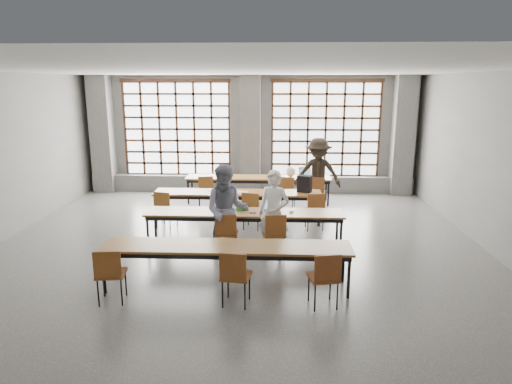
% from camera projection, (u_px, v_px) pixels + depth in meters
% --- Properties ---
extents(floor, '(11.00, 11.00, 0.00)m').
position_uv_depth(floor, '(236.00, 254.00, 8.95)').
color(floor, '#4F4F4D').
rests_on(floor, ground).
extents(ceiling, '(11.00, 11.00, 0.00)m').
position_uv_depth(ceiling, '(234.00, 69.00, 8.14)').
color(ceiling, silver).
rests_on(ceiling, floor).
extents(wall_back, '(10.00, 0.00, 10.00)m').
position_uv_depth(wall_back, '(251.00, 134.00, 13.89)').
color(wall_back, '#61615E').
rests_on(wall_back, floor).
extents(wall_front, '(10.00, 0.00, 10.00)m').
position_uv_depth(wall_front, '(164.00, 304.00, 3.20)').
color(wall_front, '#61615E').
rests_on(wall_front, floor).
extents(wall_right, '(0.00, 11.00, 11.00)m').
position_uv_depth(wall_right, '(507.00, 168.00, 8.33)').
color(wall_right, '#61615E').
rests_on(wall_right, floor).
extents(column_left, '(0.60, 0.55, 3.50)m').
position_uv_depth(column_left, '(102.00, 134.00, 13.82)').
color(column_left, '#545452').
rests_on(column_left, floor).
extents(column_mid, '(0.60, 0.55, 3.50)m').
position_uv_depth(column_mid, '(250.00, 135.00, 13.62)').
color(column_mid, '#545452').
rests_on(column_mid, floor).
extents(column_right, '(0.60, 0.55, 3.50)m').
position_uv_depth(column_right, '(403.00, 136.00, 13.42)').
color(column_right, '#545452').
rests_on(column_right, floor).
extents(window_left, '(3.32, 0.12, 3.00)m').
position_uv_depth(window_left, '(177.00, 129.00, 13.88)').
color(window_left, white).
rests_on(window_left, wall_back).
extents(window_right, '(3.32, 0.12, 3.00)m').
position_uv_depth(window_right, '(325.00, 130.00, 13.68)').
color(window_right, white).
rests_on(window_right, wall_back).
extents(sill_ledge, '(9.80, 0.35, 0.50)m').
position_uv_depth(sill_ledge, '(251.00, 184.00, 14.05)').
color(sill_ledge, '#545452').
rests_on(sill_ledge, floor).
extents(desk_row_a, '(4.00, 0.70, 0.73)m').
position_uv_depth(desk_row_a, '(258.00, 179.00, 12.67)').
color(desk_row_a, brown).
rests_on(desk_row_a, floor).
extents(desk_row_b, '(4.00, 0.70, 0.73)m').
position_uv_depth(desk_row_b, '(237.00, 194.00, 10.92)').
color(desk_row_b, brown).
rests_on(desk_row_b, floor).
extents(desk_row_c, '(4.00, 0.70, 0.73)m').
position_uv_depth(desk_row_c, '(244.00, 215.00, 9.24)').
color(desk_row_c, brown).
rests_on(desk_row_c, floor).
extents(desk_row_d, '(4.00, 0.70, 0.73)m').
position_uv_depth(desk_row_d, '(227.00, 249.00, 7.32)').
color(desk_row_d, brown).
rests_on(desk_row_d, floor).
extents(chair_back_left, '(0.50, 0.50, 0.88)m').
position_uv_depth(chair_back_left, '(206.00, 188.00, 12.15)').
color(chair_back_left, brown).
rests_on(chair_back_left, floor).
extents(chair_back_mid, '(0.49, 0.49, 0.88)m').
position_uv_depth(chair_back_mid, '(287.00, 189.00, 12.05)').
color(chair_back_mid, brown).
rests_on(chair_back_mid, floor).
extents(chair_back_right, '(0.51, 0.52, 0.88)m').
position_uv_depth(chair_back_right, '(317.00, 189.00, 12.02)').
color(chair_back_right, brown).
rests_on(chair_back_right, floor).
extents(chair_mid_left, '(0.52, 0.52, 0.88)m').
position_uv_depth(chair_mid_left, '(165.00, 206.00, 10.42)').
color(chair_mid_left, brown).
rests_on(chair_mid_left, floor).
extents(chair_mid_centre, '(0.51, 0.52, 0.88)m').
position_uv_depth(chair_mid_centre, '(252.00, 207.00, 10.33)').
color(chair_mid_centre, brown).
rests_on(chair_mid_centre, floor).
extents(chair_mid_right, '(0.46, 0.46, 0.88)m').
position_uv_depth(chair_mid_right, '(315.00, 207.00, 10.26)').
color(chair_mid_right, brown).
rests_on(chair_mid_right, floor).
extents(chair_front_left, '(0.43, 0.43, 0.88)m').
position_uv_depth(chair_front_left, '(226.00, 230.00, 8.67)').
color(chair_front_left, brown).
rests_on(chair_front_left, floor).
extents(chair_front_right, '(0.49, 0.50, 0.88)m').
position_uv_depth(chair_front_right, '(274.00, 231.00, 8.63)').
color(chair_front_right, brown).
rests_on(chair_front_right, floor).
extents(chair_near_left, '(0.47, 0.48, 0.88)m').
position_uv_depth(chair_near_left, '(110.00, 270.00, 6.81)').
color(chair_near_left, brown).
rests_on(chair_near_left, floor).
extents(chair_near_mid, '(0.48, 0.48, 0.88)m').
position_uv_depth(chair_near_mid, '(235.00, 273.00, 6.73)').
color(chair_near_mid, brown).
rests_on(chair_near_mid, floor).
extents(chair_near_right, '(0.49, 0.50, 0.88)m').
position_uv_depth(chair_near_right, '(325.00, 274.00, 6.67)').
color(chair_near_right, brown).
rests_on(chair_near_right, floor).
extents(student_male, '(0.71, 0.58, 1.68)m').
position_uv_depth(student_male, '(274.00, 214.00, 8.69)').
color(student_male, white).
rests_on(student_male, floor).
extents(student_female, '(0.88, 0.69, 1.78)m').
position_uv_depth(student_female, '(227.00, 211.00, 8.71)').
color(student_female, '#19224C').
rests_on(student_female, floor).
extents(student_back, '(1.31, 0.90, 1.88)m').
position_uv_depth(student_back, '(318.00, 173.00, 12.05)').
color(student_back, black).
rests_on(student_back, floor).
extents(laptop_front, '(0.39, 0.34, 0.26)m').
position_uv_depth(laptop_front, '(271.00, 208.00, 9.29)').
color(laptop_front, '#BABBC0').
rests_on(laptop_front, desk_row_c).
extents(laptop_back, '(0.45, 0.42, 0.26)m').
position_uv_depth(laptop_back, '(306.00, 174.00, 12.68)').
color(laptop_back, silver).
rests_on(laptop_back, desk_row_a).
extents(mouse, '(0.10, 0.07, 0.04)m').
position_uv_depth(mouse, '(291.00, 212.00, 9.16)').
color(mouse, silver).
rests_on(mouse, desk_row_c).
extents(green_box, '(0.26, 0.13, 0.09)m').
position_uv_depth(green_box, '(242.00, 208.00, 9.29)').
color(green_box, '#297E32').
rests_on(green_box, desk_row_c).
extents(phone, '(0.14, 0.07, 0.01)m').
position_uv_depth(phone, '(253.00, 213.00, 9.12)').
color(phone, black).
rests_on(phone, desk_row_c).
extents(paper_sheet_a, '(0.32, 0.24, 0.00)m').
position_uv_depth(paper_sheet_a, '(213.00, 191.00, 10.98)').
color(paper_sheet_a, white).
rests_on(paper_sheet_a, desk_row_b).
extents(paper_sheet_b, '(0.36, 0.34, 0.00)m').
position_uv_depth(paper_sheet_b, '(225.00, 192.00, 10.87)').
color(paper_sheet_b, silver).
rests_on(paper_sheet_b, desk_row_b).
extents(paper_sheet_c, '(0.35, 0.30, 0.00)m').
position_uv_depth(paper_sheet_c, '(242.00, 192.00, 10.90)').
color(paper_sheet_c, silver).
rests_on(paper_sheet_c, desk_row_b).
extents(backpack, '(0.37, 0.31, 0.40)m').
position_uv_depth(backpack, '(305.00, 184.00, 10.84)').
color(backpack, black).
rests_on(backpack, desk_row_b).
extents(plastic_bag, '(0.28, 0.24, 0.29)m').
position_uv_depth(plastic_bag, '(291.00, 172.00, 12.63)').
color(plastic_bag, white).
rests_on(plastic_bag, desk_row_a).
extents(red_pouch, '(0.22, 0.14, 0.06)m').
position_uv_depth(red_pouch, '(111.00, 271.00, 6.89)').
color(red_pouch, maroon).
rests_on(red_pouch, chair_near_left).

